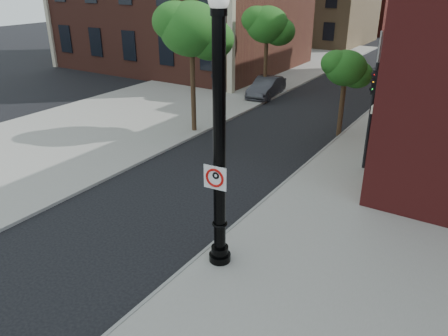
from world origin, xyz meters
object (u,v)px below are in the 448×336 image
Objects in this scene: lamppost at (219,155)px; traffic_signal_left at (216,86)px; traffic_signal_right at (372,100)px; no_parking_sign at (215,178)px; parked_car at (266,87)px.

lamppost is 8.56m from traffic_signal_left.
traffic_signal_right is (1.51, 8.51, -0.32)m from lamppost.
lamppost is 0.59m from no_parking_sign.
traffic_signal_left reaches higher than parked_car.
lamppost is 1.60× the size of traffic_signal_left.
parked_car is 12.46m from traffic_signal_right.
traffic_signal_right is at bearing 1.51° from traffic_signal_left.
traffic_signal_left is (2.58, -9.86, 2.34)m from parked_car.
traffic_signal_left reaches higher than no_parking_sign.
traffic_signal_left is 6.45m from traffic_signal_right.
lamppost is 11.15× the size of no_parking_sign.
traffic_signal_left reaches higher than traffic_signal_right.
traffic_signal_right is at bearing 79.97° from lamppost.
traffic_signal_right reaches higher than parked_car.
parked_car is at bearing 119.36° from traffic_signal_right.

